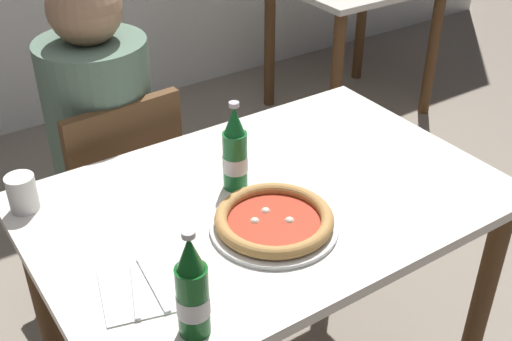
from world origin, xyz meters
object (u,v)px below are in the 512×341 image
napkin_with_cutlery (144,288)px  paper_cup (22,193)px  dining_table_main (266,230)px  beer_bottle_left (235,153)px  pizza_margherita_near (274,221)px  dining_table_background (353,8)px  chair_behind_table (118,192)px  diner_seated (107,160)px  beer_bottle_center (192,291)px

napkin_with_cutlery → paper_cup: 0.45m
dining_table_main → beer_bottle_left: size_ratio=4.86×
pizza_margherita_near → napkin_with_cutlery: size_ratio=1.41×
dining_table_background → paper_cup: 2.32m
chair_behind_table → diner_seated: size_ratio=0.70×
chair_behind_table → diner_seated: diner_seated is taller
pizza_margherita_near → napkin_with_cutlery: pizza_margherita_near is taller
dining_table_main → diner_seated: size_ratio=0.99×
diner_seated → beer_bottle_left: diner_seated is taller
chair_behind_table → dining_table_background: chair_behind_table is taller
dining_table_background → pizza_margherita_near: 2.18m
beer_bottle_center → paper_cup: (-0.15, 0.60, -0.06)m
beer_bottle_left → paper_cup: 0.54m
dining_table_main → napkin_with_cutlery: 0.45m
chair_behind_table → beer_bottle_center: (-0.20, -0.92, 0.37)m
diner_seated → pizza_margherita_near: diner_seated is taller
dining_table_background → beer_bottle_center: beer_bottle_center is taller
beer_bottle_left → napkin_with_cutlery: 0.44m
diner_seated → pizza_margherita_near: size_ratio=3.89×
chair_behind_table → pizza_margherita_near: bearing=95.3°
beer_bottle_left → beer_bottle_center: size_ratio=1.00×
diner_seated → paper_cup: (-0.35, -0.37, 0.21)m
chair_behind_table → beer_bottle_left: bearing=100.8°
diner_seated → pizza_margherita_near: bearing=-81.0°
dining_table_main → pizza_margherita_near: 0.19m
paper_cup → dining_table_background: bearing=27.9°
dining_table_background → paper_cup: (-2.05, -1.08, 0.21)m
chair_behind_table → diner_seated: (-0.00, 0.05, 0.10)m
pizza_margherita_near → napkin_with_cutlery: bearing=-176.7°
chair_behind_table → paper_cup: 0.57m
diner_seated → paper_cup: size_ratio=12.73×
dining_table_main → beer_bottle_left: beer_bottle_left is taller
dining_table_main → beer_bottle_center: 0.54m
napkin_with_cutlery → paper_cup: (-0.12, 0.43, 0.04)m
dining_table_background → paper_cup: size_ratio=8.42×
dining_table_background → pizza_margherita_near: size_ratio=2.57×
beer_bottle_left → paper_cup: (-0.49, 0.21, -0.06)m
beer_bottle_center → paper_cup: 0.62m
dining_table_main → beer_bottle_left: bearing=118.7°
diner_seated → dining_table_background: size_ratio=1.51×
dining_table_main → beer_bottle_center: bearing=-141.4°
pizza_margherita_near → paper_cup: size_ratio=3.27×
dining_table_main → napkin_with_cutlery: bearing=-161.0°
pizza_margherita_near → paper_cup: (-0.47, 0.41, 0.03)m
chair_behind_table → dining_table_background: (1.69, 0.76, 0.11)m
napkin_with_cutlery → paper_cup: bearing=105.7°
chair_behind_table → diner_seated: 0.11m
paper_cup → chair_behind_table: bearing=42.2°
chair_behind_table → pizza_margherita_near: 0.80m
dining_table_background → beer_bottle_center: (-1.89, -1.68, 0.26)m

